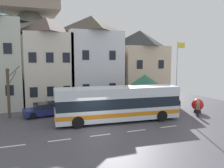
{
  "coord_description": "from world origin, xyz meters",
  "views": [
    {
      "loc": [
        -5.12,
        -16.98,
        5.64
      ],
      "look_at": [
        3.28,
        4.94,
        3.07
      ],
      "focal_mm": 36.86,
      "sensor_mm": 36.0,
      "label": 1
    }
  ],
  "objects_px": {
    "parked_car_01": "(156,100)",
    "bare_tree_00": "(9,92)",
    "townhouse_03": "(92,59)",
    "public_bench": "(147,101)",
    "pedestrian_01": "(198,108)",
    "bus_shelter": "(145,82)",
    "transit_bus": "(118,104)",
    "harbour_buoy": "(198,105)",
    "hilltop_castle": "(31,46)",
    "pedestrian_02": "(144,104)",
    "townhouse_02": "(47,62)",
    "townhouse_04": "(139,65)",
    "flagpole": "(177,72)",
    "parked_car_00": "(46,109)",
    "pedestrian_00": "(179,105)"
  },
  "relations": [
    {
      "from": "pedestrian_02",
      "to": "harbour_buoy",
      "type": "height_order",
      "value": "harbour_buoy"
    },
    {
      "from": "townhouse_02",
      "to": "parked_car_00",
      "type": "distance_m",
      "value": 7.43
    },
    {
      "from": "transit_bus",
      "to": "bare_tree_00",
      "type": "relative_size",
      "value": 2.28
    },
    {
      "from": "bare_tree_00",
      "to": "bus_shelter",
      "type": "bearing_deg",
      "value": -5.6
    },
    {
      "from": "parked_car_01",
      "to": "public_bench",
      "type": "height_order",
      "value": "parked_car_01"
    },
    {
      "from": "pedestrian_01",
      "to": "bus_shelter",
      "type": "bearing_deg",
      "value": 124.02
    },
    {
      "from": "townhouse_02",
      "to": "harbour_buoy",
      "type": "bearing_deg",
      "value": -35.56
    },
    {
      "from": "townhouse_02",
      "to": "pedestrian_01",
      "type": "xyz_separation_m",
      "value": [
        13.02,
        -11.59,
        -4.44
      ]
    },
    {
      "from": "townhouse_02",
      "to": "flagpole",
      "type": "bearing_deg",
      "value": -35.31
    },
    {
      "from": "transit_bus",
      "to": "pedestrian_00",
      "type": "height_order",
      "value": "transit_bus"
    },
    {
      "from": "flagpole",
      "to": "pedestrian_02",
      "type": "bearing_deg",
      "value": 161.28
    },
    {
      "from": "public_bench",
      "to": "pedestrian_00",
      "type": "bearing_deg",
      "value": -76.91
    },
    {
      "from": "transit_bus",
      "to": "harbour_buoy",
      "type": "distance_m",
      "value": 9.11
    },
    {
      "from": "bus_shelter",
      "to": "pedestrian_02",
      "type": "xyz_separation_m",
      "value": [
        -0.59,
        -0.97,
        -2.36
      ]
    },
    {
      "from": "pedestrian_00",
      "to": "transit_bus",
      "type": "bearing_deg",
      "value": -174.11
    },
    {
      "from": "pedestrian_02",
      "to": "flagpole",
      "type": "distance_m",
      "value": 4.97
    },
    {
      "from": "townhouse_03",
      "to": "hilltop_castle",
      "type": "distance_m",
      "value": 19.58
    },
    {
      "from": "townhouse_03",
      "to": "public_bench",
      "type": "bearing_deg",
      "value": -40.47
    },
    {
      "from": "public_bench",
      "to": "pedestrian_02",
      "type": "bearing_deg",
      "value": -124.16
    },
    {
      "from": "bus_shelter",
      "to": "pedestrian_02",
      "type": "bearing_deg",
      "value": -121.4
    },
    {
      "from": "parked_car_00",
      "to": "pedestrian_02",
      "type": "relative_size",
      "value": 2.99
    },
    {
      "from": "townhouse_03",
      "to": "public_bench",
      "type": "relative_size",
      "value": 6.63
    },
    {
      "from": "pedestrian_02",
      "to": "harbour_buoy",
      "type": "distance_m",
      "value": 5.62
    },
    {
      "from": "townhouse_03",
      "to": "pedestrian_01",
      "type": "distance_m",
      "value": 14.66
    },
    {
      "from": "townhouse_02",
      "to": "transit_bus",
      "type": "distance_m",
      "value": 12.02
    },
    {
      "from": "parked_car_01",
      "to": "bare_tree_00",
      "type": "relative_size",
      "value": 0.89
    },
    {
      "from": "pedestrian_00",
      "to": "harbour_buoy",
      "type": "relative_size",
      "value": 0.99
    },
    {
      "from": "townhouse_02",
      "to": "townhouse_04",
      "type": "height_order",
      "value": "townhouse_02"
    },
    {
      "from": "townhouse_02",
      "to": "hilltop_castle",
      "type": "relative_size",
      "value": 0.28
    },
    {
      "from": "bus_shelter",
      "to": "public_bench",
      "type": "height_order",
      "value": "bus_shelter"
    },
    {
      "from": "townhouse_02",
      "to": "hilltop_castle",
      "type": "xyz_separation_m",
      "value": [
        -1.28,
        18.32,
        2.79
      ]
    },
    {
      "from": "townhouse_04",
      "to": "harbour_buoy",
      "type": "distance_m",
      "value": 10.97
    },
    {
      "from": "flagpole",
      "to": "harbour_buoy",
      "type": "relative_size",
      "value": 5.0
    },
    {
      "from": "parked_car_00",
      "to": "public_bench",
      "type": "xyz_separation_m",
      "value": [
        12.07,
        1.13,
        -0.16
      ]
    },
    {
      "from": "hilltop_castle",
      "to": "parked_car_01",
      "type": "height_order",
      "value": "hilltop_castle"
    },
    {
      "from": "pedestrian_00",
      "to": "pedestrian_01",
      "type": "bearing_deg",
      "value": -74.31
    },
    {
      "from": "parked_car_00",
      "to": "parked_car_01",
      "type": "relative_size",
      "value": 0.97
    },
    {
      "from": "bus_shelter",
      "to": "pedestrian_01",
      "type": "height_order",
      "value": "bus_shelter"
    },
    {
      "from": "bus_shelter",
      "to": "pedestrian_01",
      "type": "bearing_deg",
      "value": -55.98
    },
    {
      "from": "townhouse_04",
      "to": "townhouse_02",
      "type": "bearing_deg",
      "value": 179.67
    },
    {
      "from": "hilltop_castle",
      "to": "bare_tree_00",
      "type": "height_order",
      "value": "hilltop_castle"
    },
    {
      "from": "parked_car_00",
      "to": "public_bench",
      "type": "distance_m",
      "value": 12.12
    },
    {
      "from": "townhouse_02",
      "to": "bare_tree_00",
      "type": "height_order",
      "value": "townhouse_02"
    },
    {
      "from": "hilltop_castle",
      "to": "pedestrian_00",
      "type": "xyz_separation_m",
      "value": [
        13.7,
        -27.77,
        -7.23
      ]
    },
    {
      "from": "flagpole",
      "to": "pedestrian_00",
      "type": "bearing_deg",
      "value": -100.28
    },
    {
      "from": "parked_car_01",
      "to": "pedestrian_01",
      "type": "height_order",
      "value": "pedestrian_01"
    },
    {
      "from": "townhouse_04",
      "to": "hilltop_castle",
      "type": "relative_size",
      "value": 0.26
    },
    {
      "from": "townhouse_02",
      "to": "bus_shelter",
      "type": "xyz_separation_m",
      "value": [
        9.76,
        -6.76,
        -2.16
      ]
    },
    {
      "from": "flagpole",
      "to": "townhouse_03",
      "type": "bearing_deg",
      "value": 127.08
    },
    {
      "from": "townhouse_02",
      "to": "pedestrian_00",
      "type": "relative_size",
      "value": 7.26
    }
  ]
}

